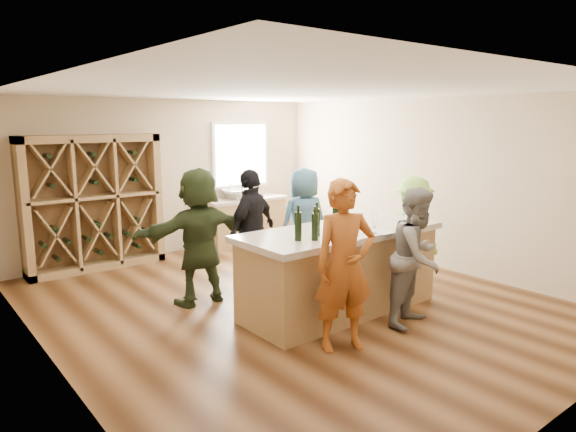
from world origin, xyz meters
TOP-DOWN VIEW (x-y plane):
  - floor at (0.00, 0.00)m, footprint 6.00×7.00m
  - ceiling at (0.00, 0.00)m, footprint 6.00×7.00m
  - wall_back at (0.00, 3.55)m, footprint 6.00×0.10m
  - wall_left at (-3.05, 0.00)m, footprint 0.10×7.00m
  - wall_right at (3.05, 0.00)m, footprint 0.10×7.00m
  - window_frame at (1.50, 3.47)m, footprint 1.30×0.06m
  - window_pane at (1.50, 3.44)m, footprint 1.18×0.01m
  - wine_rack at (-1.50, 3.27)m, footprint 2.20×0.45m
  - back_counter_base at (1.40, 3.20)m, footprint 1.60×0.58m
  - back_counter_top at (1.40, 3.20)m, footprint 1.70×0.62m
  - sink at (1.20, 3.20)m, footprint 0.54×0.54m
  - faucet at (1.20, 3.38)m, footprint 0.02×0.02m
  - tasting_counter_base at (0.31, -0.61)m, footprint 2.60×1.00m
  - tasting_counter_top at (0.31, -0.61)m, footprint 2.72×1.12m
  - wine_bottle_a at (-0.53, -0.77)m, footprint 0.10×0.10m
  - wine_bottle_b at (-0.37, -0.87)m, footprint 0.09×0.09m
  - wine_bottle_c at (-0.20, -0.72)m, footprint 0.10×0.10m
  - wine_bottle_e at (0.05, -0.77)m, footprint 0.10×0.10m
  - wine_glass_a at (-0.03, -1.08)m, footprint 0.07×0.07m
  - wine_glass_b at (0.45, -1.05)m, footprint 0.07×0.07m
  - wine_glass_c at (1.00, -1.07)m, footprint 0.07×0.07m
  - wine_glass_d at (0.71, -0.80)m, footprint 0.07×0.07m
  - wine_glass_e at (1.28, -0.83)m, footprint 0.08×0.08m
  - tasting_menu_a at (-0.06, -1.04)m, footprint 0.27×0.33m
  - tasting_menu_b at (0.57, -1.04)m, footprint 0.22×0.30m
  - tasting_menu_c at (1.21, -1.02)m, footprint 0.28×0.34m
  - person_near_left at (-0.44, -1.44)m, footprint 0.81×0.71m
  - person_near_right at (0.71, -1.49)m, footprint 0.90×0.64m
  - person_server at (2.10, -0.34)m, footprint 0.70×1.12m
  - person_far_mid at (-0.12, 0.74)m, footprint 1.16×0.88m
  - person_far_right at (0.95, 0.86)m, footprint 0.90×0.64m
  - person_far_left at (-0.95, 0.78)m, footprint 1.72×0.68m

SIDE VIEW (x-z plane):
  - floor at x=0.00m, z-range -0.10..0.00m
  - back_counter_base at x=1.40m, z-range 0.00..0.86m
  - tasting_counter_base at x=0.31m, z-range 0.00..1.00m
  - person_server at x=2.10m, z-range 0.00..1.60m
  - person_near_right at x=0.71m, z-range 0.00..1.66m
  - person_far_right at x=0.95m, z-range 0.00..1.71m
  - person_far_mid at x=-0.12m, z-range 0.00..1.76m
  - back_counter_top at x=1.40m, z-range 0.86..0.92m
  - person_far_left at x=-0.95m, z-range 0.00..1.83m
  - person_near_left at x=-0.44m, z-range 0.00..1.84m
  - sink at x=1.20m, z-range 0.92..1.11m
  - tasting_counter_top at x=0.31m, z-range 1.00..1.08m
  - faucet at x=1.20m, z-range 0.92..1.22m
  - tasting_menu_a at x=-0.06m, z-range 1.08..1.08m
  - tasting_menu_b at x=0.57m, z-range 1.08..1.08m
  - tasting_menu_c at x=1.21m, z-range 1.08..1.08m
  - wine_rack at x=-1.50m, z-range 0.00..2.20m
  - wine_glass_a at x=-0.03m, z-range 1.08..1.24m
  - wine_glass_b at x=0.45m, z-range 1.08..1.24m
  - wine_glass_d at x=0.71m, z-range 1.08..1.27m
  - wine_glass_c at x=1.00m, z-range 1.08..1.27m
  - wine_glass_e at x=1.28m, z-range 1.08..1.28m
  - wine_bottle_b at x=-0.37m, z-range 1.08..1.39m
  - wine_bottle_e at x=0.05m, z-range 1.08..1.40m
  - wine_bottle_c at x=-0.20m, z-range 1.08..1.41m
  - wine_bottle_a at x=-0.53m, z-range 1.08..1.41m
  - wall_back at x=0.00m, z-range 0.00..2.80m
  - wall_left at x=-3.05m, z-range 0.00..2.80m
  - wall_right at x=3.05m, z-range 0.00..2.80m
  - window_frame at x=1.50m, z-range 1.10..2.40m
  - window_pane at x=1.50m, z-range 1.16..2.34m
  - ceiling at x=0.00m, z-range 2.80..2.90m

